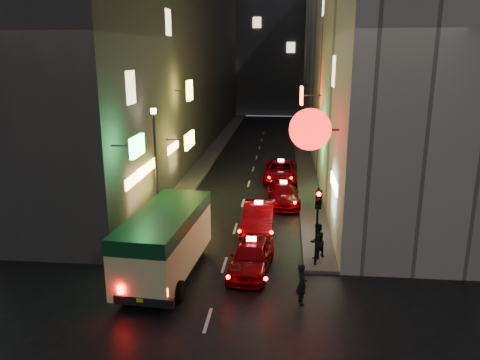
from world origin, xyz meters
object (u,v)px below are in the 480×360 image
(minibus, at_px, (165,236))
(lamp_post, at_px, (156,159))
(pedestrian_crossing, at_px, (302,281))
(traffic_light, at_px, (318,211))
(taxi_near, at_px, (251,253))

(minibus, distance_m, lamp_post, 6.31)
(lamp_post, bearing_deg, pedestrian_crossing, -44.99)
(minibus, height_order, pedestrian_crossing, minibus)
(minibus, bearing_deg, pedestrian_crossing, -17.82)
(pedestrian_crossing, height_order, traffic_light, traffic_light)
(lamp_post, bearing_deg, taxi_near, -42.43)
(taxi_near, relative_size, traffic_light, 1.51)
(traffic_light, bearing_deg, minibus, -169.47)
(minibus, xyz_separation_m, traffic_light, (6.30, 1.17, 0.90))
(taxi_near, xyz_separation_m, pedestrian_crossing, (2.07, -2.53, 0.10))
(traffic_light, relative_size, lamp_post, 0.56)
(minibus, bearing_deg, lamp_post, 108.46)
(minibus, relative_size, pedestrian_crossing, 3.70)
(taxi_near, distance_m, pedestrian_crossing, 3.27)
(taxi_near, distance_m, traffic_light, 3.37)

